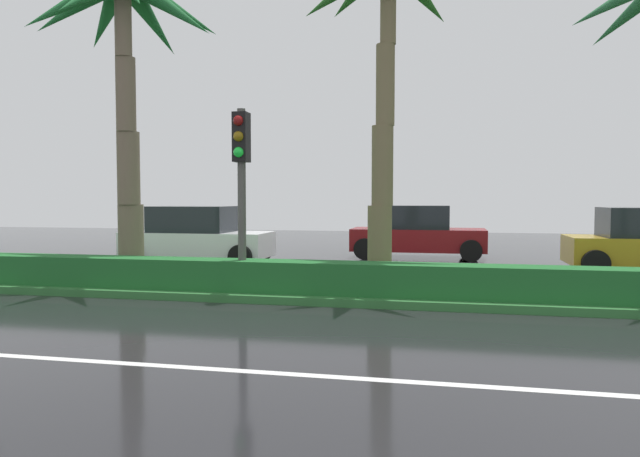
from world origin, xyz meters
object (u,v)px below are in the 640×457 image
Objects in this scene: traffic_signal_median_left at (241,166)px; palm_tree_centre_left at (387,7)px; car_in_traffic_leading at (196,236)px; palm_tree_mid_left at (123,31)px; car_in_traffic_second at (417,233)px.

palm_tree_centre_left is at bearing 26.89° from traffic_signal_median_left.
car_in_traffic_leading is at bearing 122.03° from traffic_signal_median_left.
palm_tree_centre_left is (5.93, 0.03, 0.16)m from palm_tree_mid_left.
palm_tree_mid_left is 1.68× the size of car_in_traffic_second.
palm_tree_mid_left is at bearing -179.68° from palm_tree_centre_left.
palm_tree_mid_left is at bearing -89.07° from car_in_traffic_leading.
traffic_signal_median_left is at bearing -109.39° from car_in_traffic_second.
palm_tree_centre_left reaches higher than car_in_traffic_second.
palm_tree_centre_left is at bearing -33.36° from car_in_traffic_leading.
car_in_traffic_leading is (-5.99, 3.95, -5.05)m from palm_tree_centre_left.
car_in_traffic_leading is 1.00× the size of car_in_traffic_second.
car_in_traffic_leading is (-3.32, 5.30, -1.76)m from traffic_signal_median_left.
car_in_traffic_second is at bearing 87.43° from palm_tree_centre_left.
palm_tree_centre_left is at bearing -92.57° from car_in_traffic_second.
traffic_signal_median_left is 9.20m from car_in_traffic_second.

